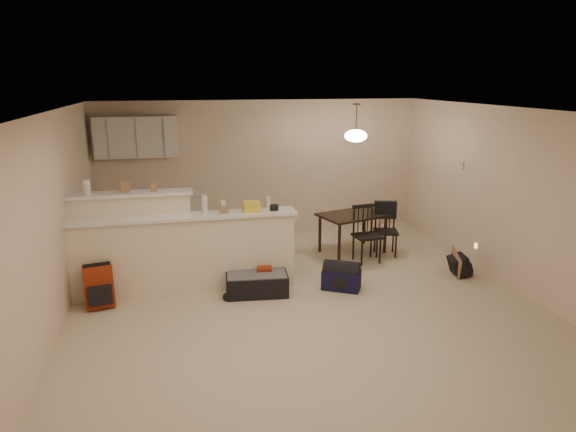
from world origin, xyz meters
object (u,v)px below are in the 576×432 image
object	(u,v)px
red_backpack	(99,287)
black_daypack	(459,266)
pendant_lamp	(356,135)
navy_duffel	(341,279)
dining_chair_far	(386,230)
suitcase	(257,283)
dining_table	(353,219)
dining_chair_near	(367,234)

from	to	relation	value
red_backpack	black_daypack	xyz separation A→B (m)	(5.15, 0.00, -0.12)
pendant_lamp	navy_duffel	xyz separation A→B (m)	(-0.67, -1.47, -1.85)
dining_chair_far	red_backpack	size ratio (longest dim) A/B	1.62
pendant_lamp	suitcase	size ratio (longest dim) A/B	0.74
dining_table	dining_chair_near	xyz separation A→B (m)	(0.07, -0.48, -0.14)
red_backpack	navy_duffel	distance (m)	3.25
dining_table	pendant_lamp	world-z (taller)	pendant_lamp
navy_duffel	pendant_lamp	bearing A→B (deg)	95.00
suitcase	red_backpack	bearing A→B (deg)	-174.85
suitcase	navy_duffel	xyz separation A→B (m)	(1.18, -0.13, 0.00)
dining_chair_far	black_daypack	size ratio (longest dim) A/B	2.63
pendant_lamp	dining_chair_near	bearing A→B (deg)	-81.21
dining_table	navy_duffel	size ratio (longest dim) A/B	2.39
dining_table	dining_chair_near	bearing A→B (deg)	-97.92
dining_chair_far	suitcase	world-z (taller)	dining_chair_far
suitcase	black_daypack	bearing A→B (deg)	5.15
dining_table	dining_chair_far	bearing A→B (deg)	-43.56
dining_chair_far	pendant_lamp	bearing A→B (deg)	167.95
pendant_lamp	suitcase	distance (m)	2.94
dining_table	dining_chair_far	distance (m)	0.57
red_backpack	black_daypack	distance (m)	5.15
dining_table	suitcase	world-z (taller)	dining_table
suitcase	red_backpack	distance (m)	2.06
dining_chair_far	black_daypack	xyz separation A→B (m)	(0.74, -1.09, -0.29)
dining_chair_far	navy_duffel	size ratio (longest dim) A/B	1.68
suitcase	dining_chair_near	bearing A→B (deg)	29.13
dining_chair_near	black_daypack	xyz separation A→B (m)	(1.16, -0.86, -0.31)
dining_table	pendant_lamp	distance (m)	1.39
red_backpack	navy_duffel	size ratio (longest dim) A/B	1.04
pendant_lamp	dining_chair_near	world-z (taller)	pendant_lamp
suitcase	red_backpack	size ratio (longest dim) A/B	1.56
black_daypack	dining_chair_far	bearing A→B (deg)	43.89
dining_chair_near	black_daypack	distance (m)	1.47
red_backpack	dining_chair_far	bearing A→B (deg)	2.71
suitcase	dining_table	bearing A→B (deg)	40.99
suitcase	navy_duffel	distance (m)	1.19
dining_chair_far	red_backpack	world-z (taller)	dining_chair_far
dining_table	suitcase	size ratio (longest dim) A/B	1.49
pendant_lamp	red_backpack	world-z (taller)	pendant_lamp
black_daypack	dining_chair_near	bearing A→B (deg)	63.19
dining_table	red_backpack	world-z (taller)	dining_table
dining_table	red_backpack	size ratio (longest dim) A/B	2.31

